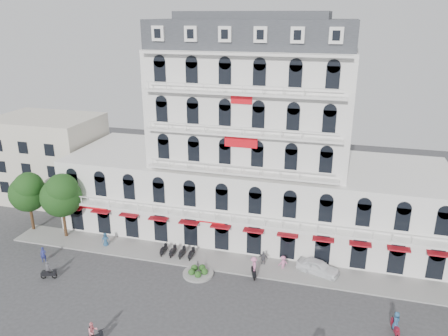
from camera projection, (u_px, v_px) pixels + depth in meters
ground at (209, 316)px, 39.01m from camera, size 120.00×120.00×0.00m
sidewalk at (233, 263)px, 47.17m from camera, size 53.00×4.00×0.16m
main_building at (252, 152)px, 52.07m from camera, size 45.00×15.00×25.80m
flank_building_west at (50, 158)px, 62.67m from camera, size 14.00×10.00×12.00m
traffic_island at (198, 272)px, 45.13m from camera, size 3.20×3.20×1.60m
parked_scooter_row at (178, 256)px, 48.59m from camera, size 4.40×1.80×1.10m
tree_west_outer at (28, 191)px, 52.76m from camera, size 4.50×4.48×7.76m
tree_west_inner at (61, 194)px, 50.95m from camera, size 4.76×4.76×8.25m
parked_car at (318, 267)px, 45.18m from camera, size 4.80×3.06×1.52m
rider_west at (48, 271)px, 44.26m from camera, size 1.65×0.79×1.98m
rider_southwest at (93, 333)px, 35.29m from camera, size 1.16×1.45×2.15m
rider_east at (396, 323)px, 36.52m from camera, size 0.68×1.69×2.14m
rider_center at (254, 266)px, 44.38m from camera, size 1.04×1.65×2.33m
pedestrian_left at (105, 240)px, 50.40m from camera, size 1.00×0.87×1.74m
pedestrian_mid at (263, 258)px, 46.57m from camera, size 1.02×0.48×1.70m
pedestrian_right at (283, 263)px, 45.84m from camera, size 1.18×1.07×1.59m
pedestrian_far at (43, 255)px, 47.29m from camera, size 0.76×0.66×1.74m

